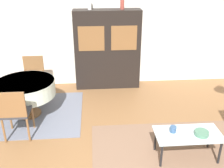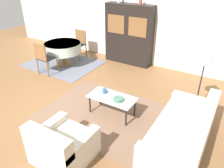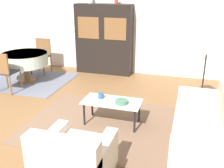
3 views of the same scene
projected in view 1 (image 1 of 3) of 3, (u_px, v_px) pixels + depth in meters
name	position (u px, v px, depth m)	size (l,w,h in m)	color
wall_back	(96.00, 30.00, 6.22)	(10.00, 0.06, 2.70)	silver
area_rug	(179.00, 160.00, 4.07)	(2.68, 2.07, 0.01)	brown
dining_rug	(26.00, 114.00, 5.33)	(2.27, 1.78, 0.01)	slate
coffee_table	(188.00, 136.00, 3.99)	(1.01, 0.51, 0.43)	black
display_cabinet	(107.00, 50.00, 6.19)	(1.54, 0.39, 1.86)	black
dining_table	(25.00, 89.00, 5.08)	(1.15, 1.15, 0.72)	brown
dining_chair_near	(15.00, 111.00, 4.38)	(0.44, 0.44, 0.93)	brown
dining_chair_far	(34.00, 75.00, 5.81)	(0.44, 0.44, 0.93)	brown
cup	(173.00, 129.00, 3.99)	(0.10, 0.10, 0.10)	#33517A
bowl	(202.00, 133.00, 3.92)	(0.21, 0.21, 0.07)	#4C7A60
vase_tall	(89.00, 3.00, 5.72)	(0.08, 0.08, 0.27)	white
vase_short	(122.00, 4.00, 5.79)	(0.09, 0.09, 0.21)	#9E4238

